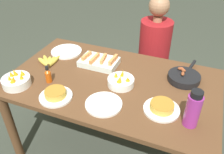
# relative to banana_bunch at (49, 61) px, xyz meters

# --- Properties ---
(ground_plane) EXTENTS (14.00, 14.00, 0.00)m
(ground_plane) POSITION_rel_banana_bunch_xyz_m (0.57, -0.03, -0.76)
(ground_plane) COLOR #383D33
(dining_table) EXTENTS (1.54, 0.92, 0.74)m
(dining_table) POSITION_rel_banana_bunch_xyz_m (0.57, -0.03, -0.12)
(dining_table) COLOR brown
(dining_table) RESTS_ON ground_plane
(banana_bunch) EXTENTS (0.18, 0.20, 0.04)m
(banana_bunch) POSITION_rel_banana_bunch_xyz_m (0.00, 0.00, 0.00)
(banana_bunch) COLOR gold
(banana_bunch) RESTS_ON dining_table
(melon_tray) EXTENTS (0.30, 0.20, 0.09)m
(melon_tray) POSITION_rel_banana_bunch_xyz_m (0.39, 0.14, 0.01)
(melon_tray) COLOR silver
(melon_tray) RESTS_ON dining_table
(skillet) EXTENTS (0.24, 0.37, 0.08)m
(skillet) POSITION_rel_banana_bunch_xyz_m (1.06, 0.17, 0.01)
(skillet) COLOR black
(skillet) RESTS_ON dining_table
(frittata_plate_center) EXTENTS (0.22, 0.22, 0.06)m
(frittata_plate_center) POSITION_rel_banana_bunch_xyz_m (0.29, -0.35, 0.01)
(frittata_plate_center) COLOR white
(frittata_plate_center) RESTS_ON dining_table
(frittata_plate_side) EXTENTS (0.23, 0.23, 0.06)m
(frittata_plate_side) POSITION_rel_banana_bunch_xyz_m (0.98, -0.21, 0.00)
(frittata_plate_side) COLOR white
(frittata_plate_side) RESTS_ON dining_table
(empty_plate_near_front) EXTENTS (0.24, 0.24, 0.02)m
(empty_plate_near_front) POSITION_rel_banana_bunch_xyz_m (0.62, -0.30, -0.01)
(empty_plate_near_front) COLOR white
(empty_plate_near_front) RESTS_ON dining_table
(empty_plate_far_left) EXTENTS (0.27, 0.27, 0.02)m
(empty_plate_far_left) POSITION_rel_banana_bunch_xyz_m (0.04, 0.22, -0.01)
(empty_plate_far_left) COLOR white
(empty_plate_far_left) RESTS_ON dining_table
(fruit_bowl_mango) EXTENTS (0.20, 0.20, 0.12)m
(fruit_bowl_mango) POSITION_rel_banana_bunch_xyz_m (-0.04, -0.33, 0.02)
(fruit_bowl_mango) COLOR white
(fruit_bowl_mango) RESTS_ON dining_table
(fruit_bowl_citrus) EXTENTS (0.19, 0.19, 0.11)m
(fruit_bowl_citrus) POSITION_rel_banana_bunch_xyz_m (0.65, -0.06, 0.01)
(fruit_bowl_citrus) COLOR white
(fruit_bowl_citrus) RESTS_ON dining_table
(water_bottle) EXTENTS (0.09, 0.09, 0.24)m
(water_bottle) POSITION_rel_banana_bunch_xyz_m (1.16, -0.26, 0.10)
(water_bottle) COLOR #992D89
(water_bottle) RESTS_ON dining_table
(hot_sauce_bottle) EXTENTS (0.04, 0.04, 0.13)m
(hot_sauce_bottle) POSITION_rel_banana_bunch_xyz_m (0.15, -0.21, 0.04)
(hot_sauce_bottle) COLOR #C64C0F
(hot_sauce_bottle) RESTS_ON dining_table
(person_figure) EXTENTS (0.33, 0.33, 1.19)m
(person_figure) POSITION_rel_banana_bunch_xyz_m (0.72, 0.70, -0.27)
(person_figure) COLOR black
(person_figure) RESTS_ON ground_plane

